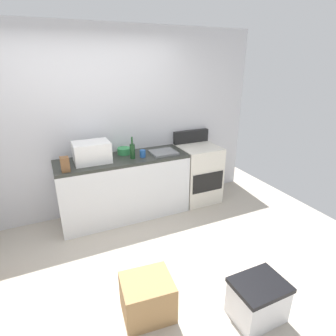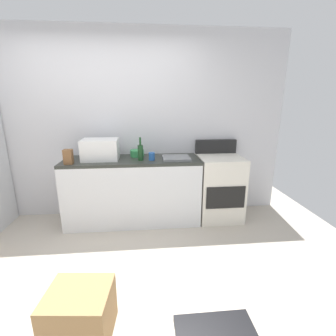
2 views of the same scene
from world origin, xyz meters
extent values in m
plane|color=#B2A899|center=(0.00, 0.00, 0.00)|extent=(6.00, 6.00, 0.00)
cube|color=silver|center=(0.00, 1.55, 1.30)|extent=(5.00, 0.10, 2.60)
cube|color=silver|center=(0.30, 1.20, 0.43)|extent=(1.80, 0.60, 0.86)
cube|color=#2D302B|center=(0.30, 1.20, 0.88)|extent=(1.80, 0.60, 0.04)
cube|color=silver|center=(1.52, 1.20, 0.45)|extent=(0.60, 0.60, 0.90)
cube|color=black|center=(1.52, 0.90, 0.42)|extent=(0.52, 0.02, 0.30)
cube|color=black|center=(1.52, 1.46, 1.00)|extent=(0.60, 0.08, 0.20)
cube|color=white|center=(-0.10, 1.20, 1.04)|extent=(0.46, 0.34, 0.27)
cube|color=slate|center=(0.89, 1.13, 0.92)|extent=(0.36, 0.32, 0.03)
cylinder|color=#193F1E|center=(0.42, 1.11, 1.00)|extent=(0.07, 0.07, 0.20)
cylinder|color=#193F1E|center=(0.42, 1.11, 1.15)|extent=(0.03, 0.03, 0.10)
cylinder|color=#2659A5|center=(0.56, 1.11, 0.95)|extent=(0.08, 0.08, 0.10)
cube|color=brown|center=(-0.46, 1.00, 0.99)|extent=(0.10, 0.10, 0.18)
cylinder|color=#338C4C|center=(0.37, 1.34, 0.95)|extent=(0.19, 0.19, 0.09)
cube|color=#A37A4C|center=(-0.01, -0.54, 0.19)|extent=(0.48, 0.43, 0.37)
cube|color=silver|center=(0.86, -0.98, 0.17)|extent=(0.44, 0.34, 0.34)
cube|color=black|center=(0.86, -0.98, 0.36)|extent=(0.46, 0.36, 0.04)
camera|label=1|loc=(-0.61, -2.28, 2.15)|focal=29.23mm
camera|label=2|loc=(0.48, -1.97, 1.64)|focal=25.77mm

